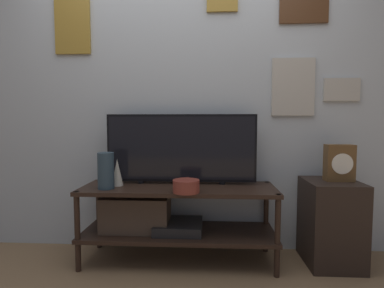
{
  "coord_description": "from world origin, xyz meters",
  "views": [
    {
      "loc": [
        0.23,
        -1.97,
        1.07
      ],
      "look_at": [
        0.1,
        0.28,
        0.91
      ],
      "focal_mm": 28.0,
      "sensor_mm": 36.0,
      "label": 1
    }
  ],
  "objects_px": {
    "vase_slim_bronze": "(117,172)",
    "vase_wide_bowl": "(186,186)",
    "television": "(181,148)",
    "mantel_clock": "(339,163)",
    "vase_tall_ceramic": "(106,171)"
  },
  "relations": [
    {
      "from": "vase_slim_bronze",
      "to": "vase_wide_bowl",
      "type": "relative_size",
      "value": 1.1
    },
    {
      "from": "television",
      "to": "vase_wide_bowl",
      "type": "distance_m",
      "value": 0.38
    },
    {
      "from": "television",
      "to": "vase_slim_bronze",
      "type": "height_order",
      "value": "television"
    },
    {
      "from": "television",
      "to": "vase_slim_bronze",
      "type": "bearing_deg",
      "value": -169.03
    },
    {
      "from": "vase_wide_bowl",
      "to": "mantel_clock",
      "type": "relative_size",
      "value": 0.69
    },
    {
      "from": "vase_slim_bronze",
      "to": "vase_wide_bowl",
      "type": "height_order",
      "value": "vase_slim_bronze"
    },
    {
      "from": "television",
      "to": "mantel_clock",
      "type": "height_order",
      "value": "television"
    },
    {
      "from": "mantel_clock",
      "to": "television",
      "type": "bearing_deg",
      "value": 176.02
    },
    {
      "from": "vase_slim_bronze",
      "to": "vase_tall_ceramic",
      "type": "height_order",
      "value": "vase_tall_ceramic"
    },
    {
      "from": "vase_slim_bronze",
      "to": "mantel_clock",
      "type": "relative_size",
      "value": 0.76
    },
    {
      "from": "vase_slim_bronze",
      "to": "mantel_clock",
      "type": "xyz_separation_m",
      "value": [
        1.68,
        0.01,
        0.08
      ]
    },
    {
      "from": "vase_tall_ceramic",
      "to": "television",
      "type": "bearing_deg",
      "value": 21.15
    },
    {
      "from": "vase_tall_ceramic",
      "to": "vase_wide_bowl",
      "type": "bearing_deg",
      "value": -7.75
    },
    {
      "from": "vase_wide_bowl",
      "to": "vase_tall_ceramic",
      "type": "xyz_separation_m",
      "value": [
        -0.6,
        0.08,
        0.09
      ]
    },
    {
      "from": "vase_slim_bronze",
      "to": "vase_tall_ceramic",
      "type": "relative_size",
      "value": 0.77
    }
  ]
}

